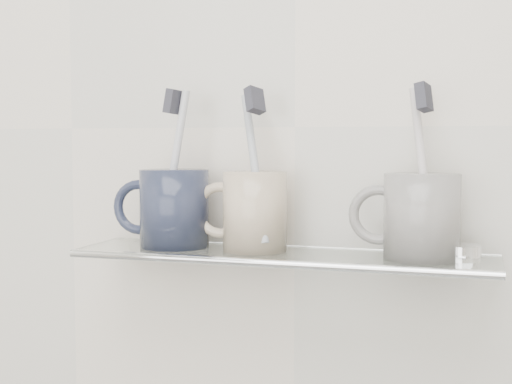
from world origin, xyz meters
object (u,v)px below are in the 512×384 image
at_px(shelf_glass, 282,256).
at_px(mug_right, 422,216).
at_px(mug_center, 255,211).
at_px(mug_left, 174,208).

distance_m(shelf_glass, mug_right, 0.17).
xyz_separation_m(mug_center, mug_right, (0.20, 0.00, 0.00)).
bearing_deg(mug_left, mug_right, -20.12).
distance_m(shelf_glass, mug_left, 0.15).
distance_m(mug_center, mug_right, 0.20).
bearing_deg(shelf_glass, mug_center, 171.89).
distance_m(mug_left, mug_right, 0.30).
xyz_separation_m(shelf_glass, mug_left, (-0.14, 0.00, 0.05)).
bearing_deg(shelf_glass, mug_left, 177.96).
bearing_deg(mug_left, mug_center, -20.12).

